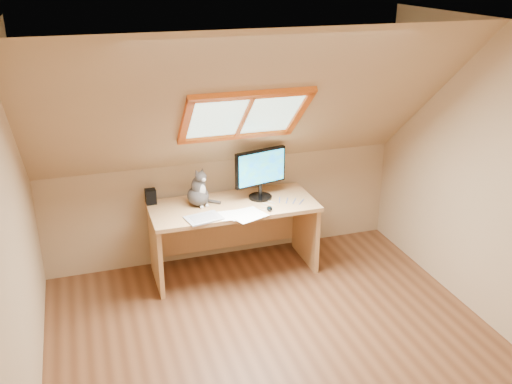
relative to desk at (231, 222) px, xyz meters
name	(u,v)px	position (x,y,z in m)	size (l,w,h in m)	color
ground	(285,358)	(0.01, -1.45, -0.48)	(3.50, 3.50, 0.00)	brown
room_shell	(295,187)	(0.01, -1.54, 0.95)	(3.52, 3.52, 2.41)	tan
desk	(231,222)	(0.00, 0.00, 0.00)	(1.53, 0.67, 0.70)	tan
monitor	(261,171)	(0.29, -0.01, 0.49)	(0.51, 0.22, 0.48)	black
cat	(198,192)	(-0.30, 0.02, 0.35)	(0.28, 0.30, 0.37)	#494340
desk_speaker	(151,197)	(-0.72, 0.18, 0.29)	(0.09, 0.09, 0.14)	black
graphics_tablet	(204,218)	(-0.33, -0.30, 0.22)	(0.30, 0.22, 0.01)	#B2B2B7
mouse	(269,209)	(0.28, -0.30, 0.23)	(0.05, 0.09, 0.03)	black
papers	(237,216)	(-0.03, -0.33, 0.22)	(0.35, 0.30, 0.01)	white
cables	(282,203)	(0.44, -0.19, 0.22)	(0.51, 0.26, 0.01)	silver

